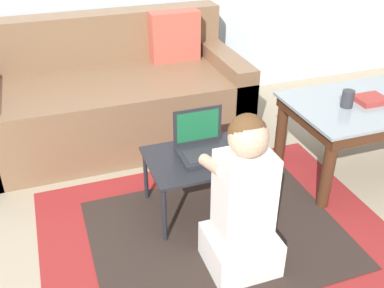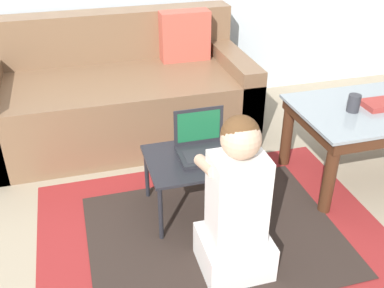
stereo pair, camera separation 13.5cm
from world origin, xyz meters
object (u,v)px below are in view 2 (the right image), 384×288
Objects in this scene: cup_on_table at (354,103)px; book_on_table at (378,105)px; laptop_desk at (202,163)px; computer_mouse at (244,153)px; person_seated at (236,208)px; coffee_table at (384,116)px; laptop at (203,147)px; couch at (119,95)px.

cup_on_table reaches higher than book_on_table.
computer_mouse is (0.22, -0.05, 0.06)m from laptop_desk.
cup_on_table is (0.91, 0.04, 0.22)m from laptop_desk.
person_seated is 1.20m from book_on_table.
book_on_table is (-0.07, -0.01, 0.09)m from coffee_table.
coffee_table is 1.33× the size of person_seated.
laptop is (0.01, 0.04, 0.07)m from laptop_desk.
laptop_desk is (-1.16, -0.05, -0.10)m from coffee_table.
person_seated reaches higher than computer_mouse.
computer_mouse is at bearing -64.09° from couch.
couch reaches higher than computer_mouse.
book_on_table is (0.18, 0.01, -0.03)m from cup_on_table.
person_seated is at bearing -87.87° from laptop_desk.
coffee_table is (1.47, -0.99, 0.12)m from couch.
coffee_table reaches higher than laptop_desk.
person_seated is 1.05m from cup_on_table.
coffee_table is at bearing 3.80° from cup_on_table.
computer_mouse is at bearing -172.92° from cup_on_table.
couch is 2.24× the size of person_seated.
book_on_table is (1.40, -1.00, 0.20)m from couch.
coffee_table is 1.14m from laptop.
laptop is 0.91m from cup_on_table.
computer_mouse is 0.72m from cup_on_table.
couch is 1.55m from person_seated.
computer_mouse is 0.54× the size of book_on_table.
book_on_table is at bearing -35.47° from couch.
couch reaches higher than coffee_table.
couch is 3.06× the size of laptop_desk.
person_seated reaches higher than coffee_table.
cup_on_table is at bearing 29.61° from person_seated.
person_seated is (0.00, -0.51, -0.03)m from laptop.
laptop is at bearing -179.57° from book_on_table.
couch is 10.40× the size of book_on_table.
laptop is 0.22m from computer_mouse.
coffee_table is 0.11m from book_on_table.
computer_mouse is 0.88m from book_on_table.
computer_mouse is at bearing -173.77° from coffee_table.
cup_on_table is (0.90, -0.00, 0.15)m from laptop.
laptop is at bearing -179.19° from coffee_table.
book_on_table is (1.08, 0.01, 0.11)m from laptop.
book_on_table is at bearing 2.30° from laptop_desk.
laptop is at bearing -72.15° from couch.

